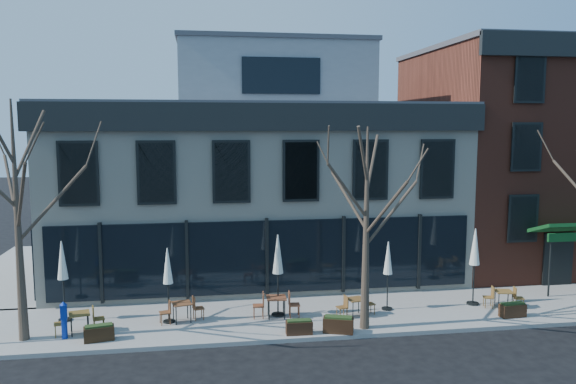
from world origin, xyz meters
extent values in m
plane|color=black|center=(0.00, 0.00, 0.00)|extent=(120.00, 120.00, 0.00)
cube|color=gray|center=(3.25, -2.15, 0.07)|extent=(33.50, 4.70, 0.15)
cube|color=gray|center=(-11.25, 6.00, 0.07)|extent=(4.50, 12.00, 0.15)
cube|color=beige|center=(0.00, 5.00, 4.00)|extent=(18.00, 10.00, 8.00)
cube|color=#47474C|center=(0.00, 5.00, 8.05)|extent=(18.30, 10.30, 0.30)
cube|color=black|center=(0.00, -0.12, 7.55)|extent=(18.30, 0.25, 1.10)
cube|color=black|center=(-9.12, 5.00, 7.55)|extent=(0.25, 10.30, 1.10)
cube|color=black|center=(0.00, -0.06, 1.90)|extent=(17.20, 0.12, 3.00)
cube|color=black|center=(-9.06, 4.00, 1.90)|extent=(0.12, 7.50, 3.00)
cube|color=gray|center=(1.00, 6.00, 9.60)|extent=(9.00, 6.50, 3.00)
cube|color=brown|center=(13.00, 5.00, 5.50)|extent=(8.00, 10.00, 11.00)
cube|color=#47474C|center=(13.00, 5.00, 11.05)|extent=(8.20, 10.20, 0.25)
cube|color=black|center=(13.00, -0.12, 10.60)|extent=(8.20, 0.25, 1.00)
cube|color=#0D3D18|center=(13.00, -0.85, 2.90)|extent=(3.20, 1.66, 0.67)
cube|color=black|center=(13.00, -0.05, 1.25)|extent=(1.40, 0.10, 2.50)
cone|color=#382B21|center=(-8.50, -3.20, 4.11)|extent=(0.34, 0.34, 7.92)
cylinder|color=#382B21|center=(-7.43, -3.01, 4.68)|extent=(2.23, 0.50, 2.48)
cylinder|color=#382B21|center=(-8.95, -2.23, 5.14)|extent=(1.03, 2.05, 2.14)
cylinder|color=#382B21|center=(-8.05, -4.16, 5.05)|extent=(1.03, 2.04, 2.28)
cone|color=#382B21|center=(3.00, -3.90, 3.67)|extent=(0.34, 0.34, 7.04)
cylinder|color=#382B21|center=(3.95, -3.73, 4.18)|extent=(2.00, 0.46, 2.21)
cylinder|color=#382B21|center=(2.60, -3.04, 4.59)|extent=(0.93, 1.84, 1.91)
cylinder|color=#382B21|center=(2.25, -4.17, 5.04)|extent=(1.61, 0.68, 1.97)
cylinder|color=#382B21|center=(3.40, -4.76, 4.51)|extent=(0.93, 1.83, 2.03)
cylinder|color=#0C2A9C|center=(-7.19, -3.32, 0.49)|extent=(0.19, 0.19, 0.68)
cube|color=#0C2A9C|center=(-7.19, -3.32, 1.07)|extent=(0.24, 0.20, 0.48)
cone|color=#0C2A9C|center=(-7.19, -3.32, 1.36)|extent=(0.25, 0.25, 0.12)
cube|color=brown|center=(-6.78, -2.92, 0.85)|extent=(0.81, 0.81, 0.04)
cylinder|color=black|center=(-6.98, -3.24, 0.49)|extent=(0.04, 0.04, 0.69)
cylinder|color=black|center=(-6.46, -3.11, 0.49)|extent=(0.04, 0.04, 0.69)
cylinder|color=black|center=(-7.11, -2.72, 0.49)|extent=(0.04, 0.04, 0.69)
cylinder|color=black|center=(-6.59, -2.59, 0.49)|extent=(0.04, 0.04, 0.69)
cube|color=brown|center=(-3.36, -2.28, 0.83)|extent=(0.79, 0.79, 0.04)
cylinder|color=black|center=(-3.55, -2.60, 0.49)|extent=(0.04, 0.04, 0.68)
cylinder|color=black|center=(-3.04, -2.48, 0.49)|extent=(0.04, 0.04, 0.68)
cylinder|color=black|center=(-3.68, -2.09, 0.49)|extent=(0.04, 0.04, 0.68)
cylinder|color=black|center=(-3.17, -1.97, 0.49)|extent=(0.04, 0.04, 0.68)
cube|color=brown|center=(0.08, -2.35, 0.90)|extent=(0.76, 0.76, 0.04)
cylinder|color=black|center=(-0.22, -2.62, 0.52)|extent=(0.04, 0.04, 0.74)
cylinder|color=black|center=(0.35, -2.65, 0.52)|extent=(0.04, 0.04, 0.74)
cylinder|color=black|center=(-0.19, -2.04, 0.52)|extent=(0.04, 0.04, 0.74)
cylinder|color=black|center=(0.38, -2.08, 0.52)|extent=(0.04, 0.04, 0.74)
cube|color=brown|center=(3.03, -2.66, 0.79)|extent=(0.73, 0.73, 0.04)
cylinder|color=black|center=(2.84, -2.95, 0.47)|extent=(0.04, 0.04, 0.64)
cylinder|color=black|center=(3.32, -2.85, 0.47)|extent=(0.04, 0.04, 0.64)
cylinder|color=black|center=(2.74, -2.46, 0.47)|extent=(0.04, 0.04, 0.64)
cylinder|color=black|center=(3.22, -2.36, 0.47)|extent=(0.04, 0.04, 0.64)
cube|color=brown|center=(8.98, -2.61, 0.80)|extent=(0.75, 0.75, 0.04)
cylinder|color=black|center=(8.68, -2.79, 0.47)|extent=(0.04, 0.04, 0.64)
cylinder|color=black|center=(9.17, -2.91, 0.47)|extent=(0.04, 0.04, 0.64)
cylinder|color=black|center=(8.80, -2.31, 0.47)|extent=(0.04, 0.04, 0.64)
cylinder|color=black|center=(9.28, -2.42, 0.47)|extent=(0.04, 0.04, 0.64)
cylinder|color=black|center=(-7.59, -1.53, 0.18)|extent=(0.47, 0.47, 0.06)
cylinder|color=black|center=(-7.59, -1.53, 1.33)|extent=(0.05, 0.05, 2.36)
cone|color=silver|center=(-7.59, -1.53, 2.40)|extent=(0.39, 0.39, 1.39)
cylinder|color=black|center=(-3.83, -2.27, 0.18)|extent=(0.44, 0.44, 0.06)
cylinder|color=black|center=(-3.83, -2.27, 1.24)|extent=(0.05, 0.05, 2.19)
cone|color=silver|center=(-3.83, -2.27, 2.24)|extent=(0.36, 0.36, 1.29)
cylinder|color=black|center=(0.17, -2.15, 0.18)|extent=(0.49, 0.49, 0.07)
cylinder|color=black|center=(0.17, -2.15, 1.38)|extent=(0.06, 0.06, 2.46)
cone|color=beige|center=(0.17, -2.15, 2.49)|extent=(0.40, 0.40, 1.45)
cylinder|color=black|center=(4.43, -2.12, 0.18)|extent=(0.43, 0.43, 0.06)
cylinder|color=black|center=(4.43, -2.12, 1.22)|extent=(0.05, 0.05, 2.13)
cone|color=silver|center=(4.43, -2.12, 2.19)|extent=(0.35, 0.35, 1.26)
cylinder|color=black|center=(8.00, -2.04, 0.18)|extent=(0.49, 0.49, 0.07)
cylinder|color=black|center=(8.00, -2.04, 1.37)|extent=(0.06, 0.06, 2.45)
cone|color=silver|center=(8.00, -2.04, 2.49)|extent=(0.40, 0.40, 1.45)
cube|color=black|center=(-6.02, -3.70, 0.39)|extent=(1.02, 0.57, 0.48)
cube|color=#1E3314|center=(-6.02, -3.70, 0.65)|extent=(0.91, 0.48, 0.08)
cube|color=#321D10|center=(0.62, -4.13, 0.38)|extent=(0.91, 0.39, 0.45)
cube|color=#1E3314|center=(0.62, -4.13, 0.62)|extent=(0.82, 0.31, 0.07)
cube|color=black|center=(1.98, -4.20, 0.41)|extent=(1.11, 0.72, 0.52)
cube|color=#1E3314|center=(1.98, -4.20, 0.69)|extent=(0.99, 0.61, 0.08)
cube|color=#331E11|center=(8.77, -3.63, 0.39)|extent=(0.99, 0.47, 0.48)
cube|color=#1E3314|center=(8.77, -3.63, 0.65)|extent=(0.89, 0.39, 0.08)
camera|label=1|loc=(-2.57, -22.27, 7.25)|focal=35.00mm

